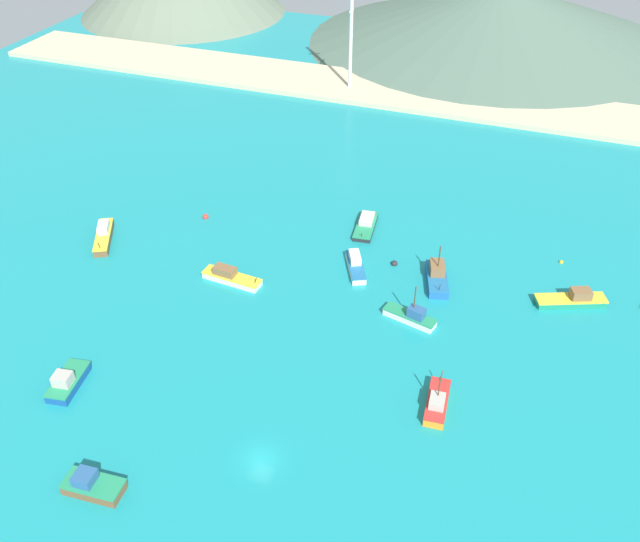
{
  "coord_description": "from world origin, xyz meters",
  "views": [
    {
      "loc": [
        23.75,
        -45.07,
        65.27
      ],
      "look_at": [
        -4.84,
        33.67,
        2.92
      ],
      "focal_mm": 38.0,
      "sensor_mm": 36.0,
      "label": 1
    }
  ],
  "objects_px": {
    "buoy_2": "(206,217)",
    "fishing_boat_13": "(437,276)",
    "fishing_boat_1": "(92,485)",
    "fishing_boat_7": "(366,225)",
    "fishing_boat_4": "(355,265)",
    "fishing_boat_6": "(573,299)",
    "fishing_boat_2": "(67,381)",
    "fishing_boat_11": "(230,277)",
    "fishing_boat_8": "(411,316)",
    "buoy_0": "(561,262)",
    "fishing_boat_0": "(104,235)",
    "radio_tower": "(351,26)",
    "buoy_1": "(394,264)",
    "fishing_boat_12": "(437,402)"
  },
  "relations": [
    {
      "from": "buoy_2",
      "to": "fishing_boat_1",
      "type": "bearing_deg",
      "value": -74.81
    },
    {
      "from": "fishing_boat_1",
      "to": "buoy_2",
      "type": "height_order",
      "value": "fishing_boat_1"
    },
    {
      "from": "fishing_boat_12",
      "to": "buoy_1",
      "type": "bearing_deg",
      "value": 114.89
    },
    {
      "from": "fishing_boat_1",
      "to": "buoy_2",
      "type": "xyz_separation_m",
      "value": [
        -15.14,
        55.74,
        -0.77
      ]
    },
    {
      "from": "fishing_boat_11",
      "to": "radio_tower",
      "type": "height_order",
      "value": "radio_tower"
    },
    {
      "from": "fishing_boat_7",
      "to": "radio_tower",
      "type": "height_order",
      "value": "radio_tower"
    },
    {
      "from": "fishing_boat_13",
      "to": "radio_tower",
      "type": "distance_m",
      "value": 80.87
    },
    {
      "from": "fishing_boat_0",
      "to": "fishing_boat_1",
      "type": "xyz_separation_m",
      "value": [
        28.14,
        -43.36,
        0.03
      ]
    },
    {
      "from": "fishing_boat_7",
      "to": "buoy_0",
      "type": "xyz_separation_m",
      "value": [
        33.23,
        0.91,
        -0.59
      ]
    },
    {
      "from": "fishing_boat_7",
      "to": "buoy_2",
      "type": "height_order",
      "value": "fishing_boat_7"
    },
    {
      "from": "fishing_boat_11",
      "to": "buoy_1",
      "type": "bearing_deg",
      "value": 29.48
    },
    {
      "from": "fishing_boat_7",
      "to": "fishing_boat_4",
      "type": "bearing_deg",
      "value": -80.98
    },
    {
      "from": "fishing_boat_0",
      "to": "fishing_boat_4",
      "type": "relative_size",
      "value": 1.21
    },
    {
      "from": "fishing_boat_1",
      "to": "fishing_boat_7",
      "type": "xyz_separation_m",
      "value": [
        13.1,
        62.37,
        -0.25
      ]
    },
    {
      "from": "fishing_boat_1",
      "to": "buoy_0",
      "type": "relative_size",
      "value": 10.38
    },
    {
      "from": "fishing_boat_11",
      "to": "buoy_2",
      "type": "relative_size",
      "value": 9.26
    },
    {
      "from": "fishing_boat_8",
      "to": "radio_tower",
      "type": "bearing_deg",
      "value": 113.81
    },
    {
      "from": "fishing_boat_4",
      "to": "fishing_boat_6",
      "type": "bearing_deg",
      "value": 4.8
    },
    {
      "from": "fishing_boat_6",
      "to": "buoy_0",
      "type": "bearing_deg",
      "value": 102.01
    },
    {
      "from": "fishing_boat_11",
      "to": "buoy_0",
      "type": "bearing_deg",
      "value": 25.17
    },
    {
      "from": "fishing_boat_6",
      "to": "fishing_boat_13",
      "type": "distance_m",
      "value": 20.5
    },
    {
      "from": "fishing_boat_8",
      "to": "buoy_1",
      "type": "bearing_deg",
      "value": 114.84
    },
    {
      "from": "fishing_boat_2",
      "to": "buoy_1",
      "type": "relative_size",
      "value": 7.0
    },
    {
      "from": "fishing_boat_7",
      "to": "fishing_boat_11",
      "type": "xyz_separation_m",
      "value": [
        -15.68,
        -22.08,
        0.13
      ]
    },
    {
      "from": "fishing_boat_8",
      "to": "buoy_0",
      "type": "height_order",
      "value": "fishing_boat_8"
    },
    {
      "from": "fishing_boat_4",
      "to": "fishing_boat_12",
      "type": "distance_m",
      "value": 30.89
    },
    {
      "from": "fishing_boat_1",
      "to": "fishing_boat_6",
      "type": "height_order",
      "value": "fishing_boat_1"
    },
    {
      "from": "fishing_boat_13",
      "to": "fishing_boat_11",
      "type": "bearing_deg",
      "value": -160.5
    },
    {
      "from": "fishing_boat_1",
      "to": "buoy_2",
      "type": "relative_size",
      "value": 6.52
    },
    {
      "from": "fishing_boat_0",
      "to": "fishing_boat_12",
      "type": "distance_m",
      "value": 64.38
    },
    {
      "from": "fishing_boat_0",
      "to": "fishing_boat_13",
      "type": "xyz_separation_m",
      "value": [
        56.27,
        7.8,
        0.16
      ]
    },
    {
      "from": "buoy_2",
      "to": "fishing_boat_13",
      "type": "bearing_deg",
      "value": -6.04
    },
    {
      "from": "fishing_boat_6",
      "to": "fishing_boat_13",
      "type": "height_order",
      "value": "fishing_boat_13"
    },
    {
      "from": "buoy_0",
      "to": "fishing_boat_2",
      "type": "bearing_deg",
      "value": -139.18
    },
    {
      "from": "fishing_boat_2",
      "to": "fishing_boat_4",
      "type": "bearing_deg",
      "value": 53.68
    },
    {
      "from": "fishing_boat_4",
      "to": "fishing_boat_2",
      "type": "bearing_deg",
      "value": -126.32
    },
    {
      "from": "fishing_boat_2",
      "to": "fishing_boat_11",
      "type": "bearing_deg",
      "value": 70.29
    },
    {
      "from": "fishing_boat_11",
      "to": "fishing_boat_12",
      "type": "relative_size",
      "value": 1.28
    },
    {
      "from": "fishing_boat_2",
      "to": "buoy_2",
      "type": "height_order",
      "value": "fishing_boat_2"
    },
    {
      "from": "fishing_boat_11",
      "to": "fishing_boat_13",
      "type": "height_order",
      "value": "fishing_boat_13"
    },
    {
      "from": "fishing_boat_0",
      "to": "fishing_boat_4",
      "type": "xyz_separation_m",
      "value": [
        43.2,
        6.63,
        -0.02
      ]
    },
    {
      "from": "fishing_boat_11",
      "to": "buoy_2",
      "type": "distance_m",
      "value": 19.92
    },
    {
      "from": "fishing_boat_6",
      "to": "fishing_boat_12",
      "type": "height_order",
      "value": "fishing_boat_12"
    },
    {
      "from": "fishing_boat_2",
      "to": "fishing_boat_8",
      "type": "relative_size",
      "value": 0.91
    },
    {
      "from": "buoy_2",
      "to": "radio_tower",
      "type": "distance_m",
      "value": 67.82
    },
    {
      "from": "fishing_boat_4",
      "to": "fishing_boat_7",
      "type": "xyz_separation_m",
      "value": [
        -1.97,
        12.38,
        -0.2
      ]
    },
    {
      "from": "radio_tower",
      "to": "fishing_boat_11",
      "type": "bearing_deg",
      "value": -85.43
    },
    {
      "from": "fishing_boat_6",
      "to": "buoy_2",
      "type": "bearing_deg",
      "value": 177.35
    },
    {
      "from": "fishing_boat_12",
      "to": "fishing_boat_4",
      "type": "bearing_deg",
      "value": 127.05
    },
    {
      "from": "fishing_boat_13",
      "to": "buoy_2",
      "type": "bearing_deg",
      "value": 173.96
    }
  ]
}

